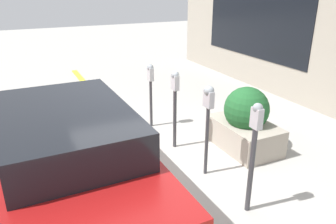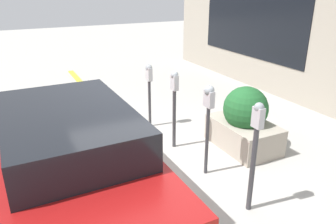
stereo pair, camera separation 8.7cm
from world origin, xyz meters
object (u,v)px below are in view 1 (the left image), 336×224
(parking_meter_middle, at_px, (175,96))
(parking_meter_fourth, at_px, (151,83))
(parking_meter_second, at_px, (208,110))
(parking_meter_nearest, at_px, (254,144))
(parked_car_front, at_px, (69,153))
(planter_box, at_px, (245,123))

(parking_meter_middle, distance_m, parking_meter_fourth, 1.08)
(parking_meter_second, bearing_deg, parking_meter_nearest, -178.41)
(parking_meter_fourth, distance_m, parked_car_front, 2.77)
(parking_meter_nearest, xyz_separation_m, parking_meter_second, (1.03, 0.03, 0.11))
(parking_meter_middle, height_order, parking_meter_fourth, parking_meter_middle)
(parking_meter_nearest, distance_m, parking_meter_fourth, 3.16)
(parking_meter_nearest, bearing_deg, parked_car_front, 58.92)
(parking_meter_middle, relative_size, parking_meter_fourth, 1.08)
(parking_meter_nearest, height_order, parked_car_front, parking_meter_nearest)
(parking_meter_middle, xyz_separation_m, parked_car_front, (-0.83, 2.01, -0.26))
(parking_meter_nearest, relative_size, parking_meter_second, 1.04)
(parking_meter_nearest, distance_m, parking_meter_second, 1.04)
(parking_meter_fourth, xyz_separation_m, planter_box, (-1.66, -1.16, -0.45))
(parking_meter_fourth, bearing_deg, planter_box, -145.19)
(parking_meter_second, distance_m, parking_meter_fourth, 2.13)
(planter_box, xyz_separation_m, parked_car_front, (-0.24, 3.15, 0.25))
(parking_meter_second, height_order, parked_car_front, parking_meter_second)
(parking_meter_middle, height_order, planter_box, parking_meter_middle)
(parking_meter_fourth, bearing_deg, parking_meter_second, -178.82)
(parking_meter_nearest, bearing_deg, parking_meter_middle, 1.52)
(parking_meter_middle, bearing_deg, planter_box, -117.26)
(parking_meter_fourth, distance_m, planter_box, 2.08)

